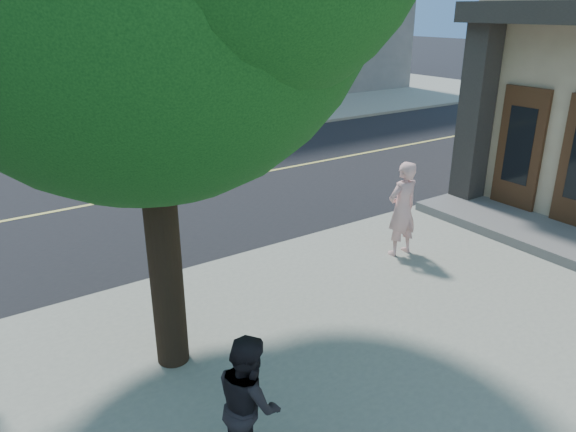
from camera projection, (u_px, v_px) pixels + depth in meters
sidewalk_ne at (199, 86)px, 31.35m from camera, size 29.00×25.00×0.12m
man_on_phone at (402, 209)px, 9.49m from camera, size 0.63×0.42×1.72m
pedestrian at (249, 403)px, 5.02m from camera, size 0.68×0.80×1.45m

